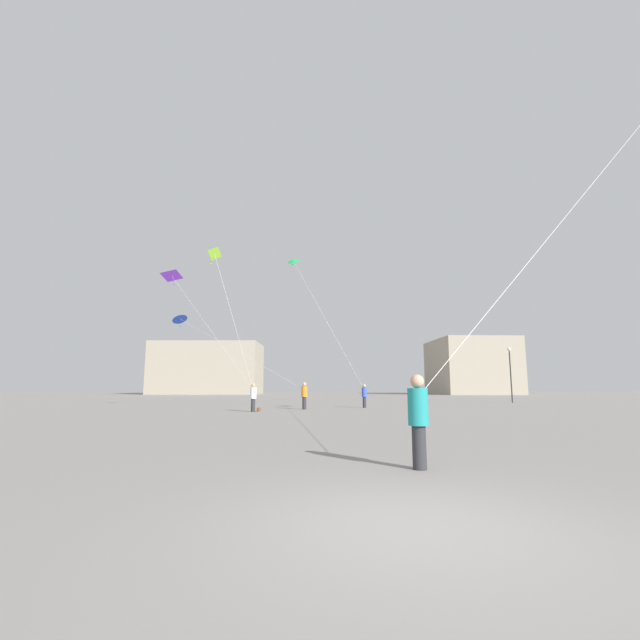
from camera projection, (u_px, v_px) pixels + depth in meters
ground_plane at (417, 528)px, 4.76m from camera, size 300.00×300.00×0.00m
person_in_white at (253, 396)px, 27.00m from camera, size 0.38×0.38×1.73m
person_in_blue at (364, 395)px, 32.05m from camera, size 0.37×0.37×1.70m
person_in_orange at (304, 394)px, 29.80m from camera, size 0.39×0.39×1.81m
person_in_teal at (418, 417)px, 8.24m from camera, size 0.38×0.38×1.74m
kite_violet_delta at (173, 277)px, 36.62m from camera, size 8.64×9.81×9.73m
kite_lime_delta at (215, 257)px, 29.97m from camera, size 3.47×2.42×9.51m
kite_cobalt_diamond at (180, 319)px, 40.34m from camera, size 12.14×11.35×6.81m
kite_emerald_diamond at (294, 262)px, 39.68m from camera, size 5.95×7.01×11.83m
building_left_hall at (208, 369)px, 92.08m from camera, size 22.24×14.48×10.53m
building_centre_hall at (471, 367)px, 90.23m from camera, size 14.91×17.43×11.06m
lamppost_east at (510, 366)px, 42.56m from camera, size 0.36×0.36×5.28m
handbag_beside_flyer at (259, 410)px, 26.99m from camera, size 0.25×0.35×0.24m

